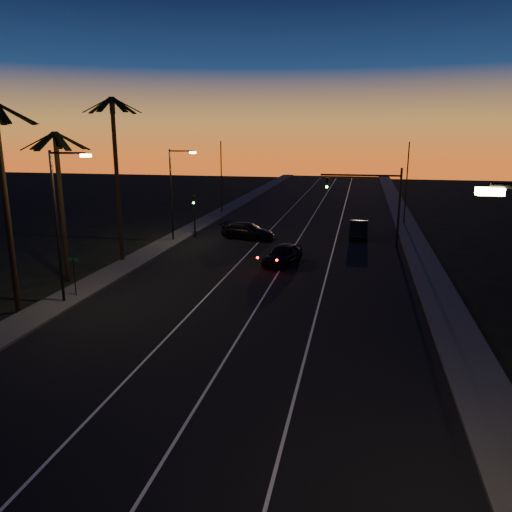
% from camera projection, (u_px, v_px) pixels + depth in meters
% --- Properties ---
extents(road, '(20.00, 170.00, 0.01)m').
position_uv_depth(road, '(273.00, 270.00, 37.23)').
color(road, black).
rests_on(road, ground).
extents(sidewalk_left, '(2.40, 170.00, 0.16)m').
position_uv_depth(sidewalk_left, '(134.00, 261.00, 39.45)').
color(sidewalk_left, '#3C3D3A').
rests_on(sidewalk_left, ground).
extents(sidewalk_right, '(2.40, 170.00, 0.16)m').
position_uv_depth(sidewalk_right, '(430.00, 277.00, 34.98)').
color(sidewalk_right, '#3C3D3A').
rests_on(sidewalk_right, ground).
extents(lane_stripe_left, '(0.12, 160.00, 0.01)m').
position_uv_depth(lane_stripe_left, '(234.00, 267.00, 37.83)').
color(lane_stripe_left, silver).
rests_on(lane_stripe_left, road).
extents(lane_stripe_mid, '(0.12, 160.00, 0.01)m').
position_uv_depth(lane_stripe_mid, '(280.00, 270.00, 37.13)').
color(lane_stripe_mid, silver).
rests_on(lane_stripe_mid, road).
extents(lane_stripe_right, '(0.12, 160.00, 0.01)m').
position_uv_depth(lane_stripe_right, '(327.00, 272.00, 36.43)').
color(lane_stripe_right, silver).
rests_on(lane_stripe_right, road).
extents(palm_near, '(4.25, 4.16, 11.53)m').
position_uv_depth(palm_near, '(4.00, 188.00, 26.65)').
color(palm_near, black).
rests_on(palm_near, ground).
extents(palm_mid, '(4.25, 4.16, 10.03)m').
position_uv_depth(palm_mid, '(60.00, 191.00, 32.67)').
color(palm_mid, black).
rests_on(palm_mid, ground).
extents(palm_far, '(4.25, 4.16, 12.53)m').
position_uv_depth(palm_far, '(116.00, 164.00, 37.85)').
color(palm_far, black).
rests_on(palm_far, ground).
extents(streetlight_left_near, '(2.55, 0.26, 9.00)m').
position_uv_depth(streetlight_left_near, '(60.00, 216.00, 28.60)').
color(streetlight_left_near, black).
rests_on(streetlight_left_near, ground).
extents(streetlight_left_far, '(2.55, 0.26, 8.50)m').
position_uv_depth(streetlight_left_far, '(174.00, 188.00, 45.76)').
color(streetlight_left_far, black).
rests_on(streetlight_left_far, ground).
extents(street_sign, '(0.70, 0.06, 2.60)m').
position_uv_depth(street_sign, '(74.00, 272.00, 30.44)').
color(street_sign, black).
rests_on(street_sign, ground).
extents(signal_mast, '(7.10, 0.41, 7.00)m').
position_uv_depth(signal_mast, '(373.00, 193.00, 44.16)').
color(signal_mast, black).
rests_on(signal_mast, ground).
extents(signal_post, '(0.28, 0.37, 4.20)m').
position_uv_depth(signal_post, '(194.00, 208.00, 47.92)').
color(signal_post, black).
rests_on(signal_post, ground).
extents(far_pole_left, '(0.14, 0.14, 9.00)m').
position_uv_depth(far_pole_left, '(221.00, 178.00, 62.10)').
color(far_pole_left, black).
rests_on(far_pole_left, ground).
extents(far_pole_right, '(0.14, 0.14, 9.00)m').
position_uv_depth(far_pole_right, '(406.00, 184.00, 54.86)').
color(far_pole_right, black).
rests_on(far_pole_right, ground).
extents(lead_car, '(3.09, 5.40, 1.56)m').
position_uv_depth(lead_car, '(283.00, 254.00, 38.59)').
color(lead_car, black).
rests_on(lead_car, road).
extents(right_car, '(1.72, 4.87, 1.60)m').
position_uv_depth(right_car, '(359.00, 230.00, 48.34)').
color(right_car, black).
rests_on(right_car, road).
extents(cross_car, '(5.61, 3.29, 1.53)m').
position_uv_depth(cross_car, '(248.00, 231.00, 47.85)').
color(cross_car, black).
rests_on(cross_car, road).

